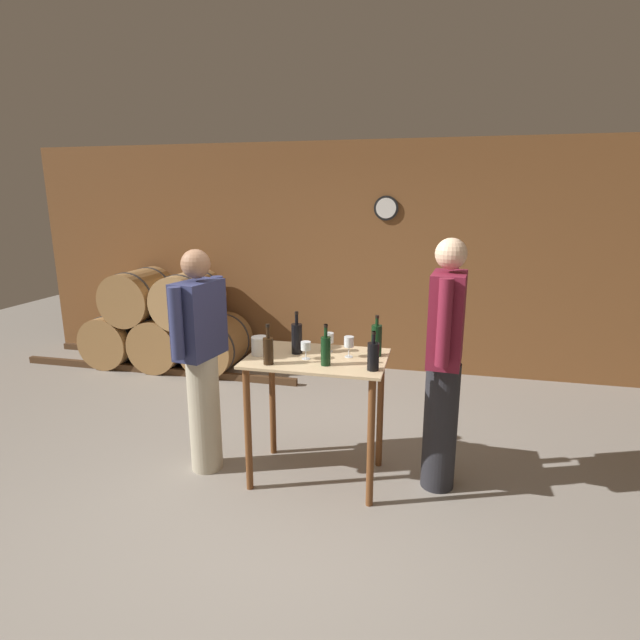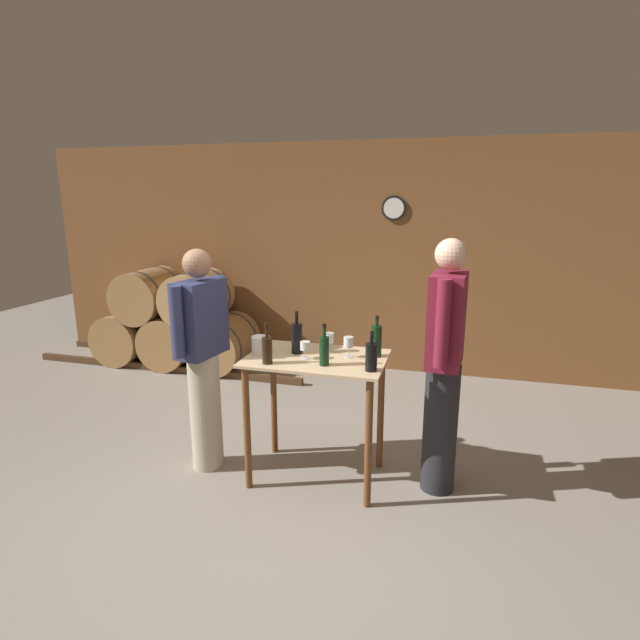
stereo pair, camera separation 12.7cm
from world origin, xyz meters
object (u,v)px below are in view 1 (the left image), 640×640
Objects in this scene: wine_bottle_far_right at (373,356)px; wine_glass_near_left at (306,346)px; wine_glass_near_right at (349,342)px; ice_bucket at (260,346)px; wine_bottle_left at (297,338)px; person_host at (201,358)px; wine_bottle_right at (376,340)px; wine_glass_near_center at (329,338)px; person_visitor_with_scarf at (444,361)px; wine_bottle_far_left at (268,350)px; wine_bottle_center at (326,350)px.

wine_bottle_far_right is 0.51m from wine_glass_near_left.
ice_bucket is at bearing -172.40° from wine_glass_near_right.
wine_bottle_left reaches higher than ice_bucket.
wine_glass_near_left is 0.07× the size of person_host.
wine_bottle_left is 1.05× the size of wine_bottle_right.
ice_bucket is (-0.82, -0.16, -0.05)m from wine_bottle_right.
person_host reaches higher than wine_bottle_left.
wine_glass_near_center is 0.08× the size of person_visitor_with_scarf.
wine_glass_near_center is at bearing 150.16° from wine_glass_near_right.
wine_bottle_right is at bearing 27.04° from wine_bottle_far_left.
wine_bottle_center is 0.17× the size of person_host.
ice_bucket is (-0.25, -0.08, -0.05)m from wine_bottle_left.
person_visitor_with_scarf is at bearing 5.13° from person_host.
wine_bottle_left is 2.38× the size of ice_bucket.
wine_glass_near_right is 0.09× the size of person_host.
wine_glass_near_center reaches higher than ice_bucket.
wine_glass_near_right is at bearing 0.25° from wine_bottle_left.
wine_bottle_center is 2.18× the size of ice_bucket.
wine_bottle_far_left is 2.23× the size of wine_glass_near_left.
wine_bottle_right is at bearing 7.71° from wine_bottle_left.
person_host reaches higher than wine_glass_near_left.
wine_glass_near_left is 0.31m from wine_glass_near_right.
wine_bottle_far_right is 0.15× the size of person_visitor_with_scarf.
wine_bottle_far_left reaches higher than wine_glass_near_right.
person_visitor_with_scarf is (1.18, 0.31, -0.09)m from wine_bottle_far_left.
wine_bottle_center is 2.01× the size of wine_glass_near_center.
wine_bottle_left reaches higher than wine_glass_near_right.
wine_bottle_right is at bearing 93.16° from wine_bottle_far_right.
wine_glass_near_right reaches higher than ice_bucket.
wine_glass_near_left is 0.24m from wine_glass_near_center.
wine_bottle_left is at bearing 131.06° from wine_glass_near_left.
wine_glass_near_left is at bearing -158.17° from wine_bottle_right.
wine_bottle_left is at bearing 158.30° from wine_bottle_far_right.
wine_glass_near_center is at bearing 97.98° from wine_bottle_center.
wine_bottle_far_left is 0.17× the size of person_host.
wine_bottle_far_left is 0.16× the size of person_visitor_with_scarf.
wine_bottle_right reaches higher than ice_bucket.
wine_bottle_right is 0.18× the size of person_host.
wine_bottle_far_left is 2.14× the size of ice_bucket.
person_host is at bearing -179.06° from wine_glass_near_left.
wine_bottle_left is 0.27m from ice_bucket.
wine_bottle_far_right reaches higher than wine_glass_near_left.
wine_bottle_left is 0.39m from wine_glass_near_right.
person_visitor_with_scarf is (0.67, 0.03, -0.10)m from wine_glass_near_right.
wine_bottle_far_right reaches higher than wine_glass_near_center.
wine_glass_near_center is (-0.04, 0.31, -0.01)m from wine_bottle_center.
wine_glass_near_center is at bearing 23.66° from wine_bottle_left.
wine_bottle_right is (0.31, 0.29, 0.01)m from wine_bottle_center.
person_visitor_with_scarf reaches higher than wine_bottle_far_right.
wine_bottle_center is at bearing -137.25° from wine_bottle_right.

